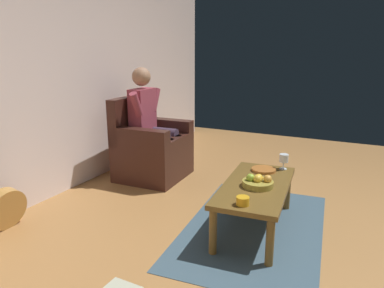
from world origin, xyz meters
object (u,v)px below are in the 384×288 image
at_px(decorative_dish, 264,170).
at_px(candle_jar, 243,201).
at_px(person_seated, 151,119).
at_px(fruit_bowl, 258,182).
at_px(coffee_table, 256,191).
at_px(guitar, 4,204).
at_px(armchair, 151,149).
at_px(wine_glass_near, 284,159).

distance_m(decorative_dish, candle_jar, 0.81).
relative_size(person_seated, fruit_bowl, 5.13).
relative_size(coffee_table, guitar, 1.12).
bearing_deg(person_seated, decorative_dish, 73.85).
bearing_deg(armchair, wine_glass_near, 79.77).
bearing_deg(wine_glass_near, fruit_bowl, -9.64).
bearing_deg(candle_jar, wine_glass_near, 174.50).
distance_m(person_seated, coffee_table, 1.70).
height_order(guitar, fruit_bowl, guitar).
distance_m(armchair, guitar, 1.72).
xyz_separation_m(guitar, decorative_dish, (-1.30, 1.90, 0.20)).
height_order(armchair, coffee_table, armchair).
height_order(coffee_table, candle_jar, candle_jar).
height_order(person_seated, candle_jar, person_seated).
relative_size(armchair, candle_jar, 10.06).
bearing_deg(person_seated, wine_glass_near, 79.67).
relative_size(person_seated, decorative_dish, 5.83).
height_order(armchair, candle_jar, armchair).
xyz_separation_m(wine_glass_near, fruit_bowl, (0.54, -0.09, -0.06)).
distance_m(wine_glass_near, candle_jar, 0.95).
xyz_separation_m(guitar, fruit_bowl, (-0.89, 1.96, 0.22)).
bearing_deg(person_seated, armchair, -90.00).
distance_m(person_seated, candle_jar, 1.94).
relative_size(guitar, decorative_dish, 4.59).
relative_size(decorative_dish, candle_jar, 2.34).
relative_size(armchair, guitar, 0.94).
xyz_separation_m(person_seated, coffee_table, (0.72, 1.49, -0.36)).
xyz_separation_m(person_seated, candle_jar, (1.17, 1.52, -0.27)).
height_order(coffee_table, guitar, guitar).
xyz_separation_m(wine_glass_near, candle_jar, (0.94, -0.09, -0.07)).
height_order(armchair, fruit_bowl, armchair).
bearing_deg(person_seated, candle_jar, 50.27).
relative_size(wine_glass_near, decorative_dish, 0.65).
height_order(guitar, wine_glass_near, guitar).
xyz_separation_m(armchair, candle_jar, (1.17, 1.54, 0.10)).
bearing_deg(coffee_table, person_seated, -115.93).
relative_size(coffee_table, decorative_dish, 5.13).
xyz_separation_m(person_seated, fruit_bowl, (0.77, 1.52, -0.26)).
distance_m(coffee_table, guitar, 2.15).
distance_m(wine_glass_near, decorative_dish, 0.22).
xyz_separation_m(armchair, person_seated, (-0.00, 0.02, 0.37)).
distance_m(guitar, wine_glass_near, 2.52).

